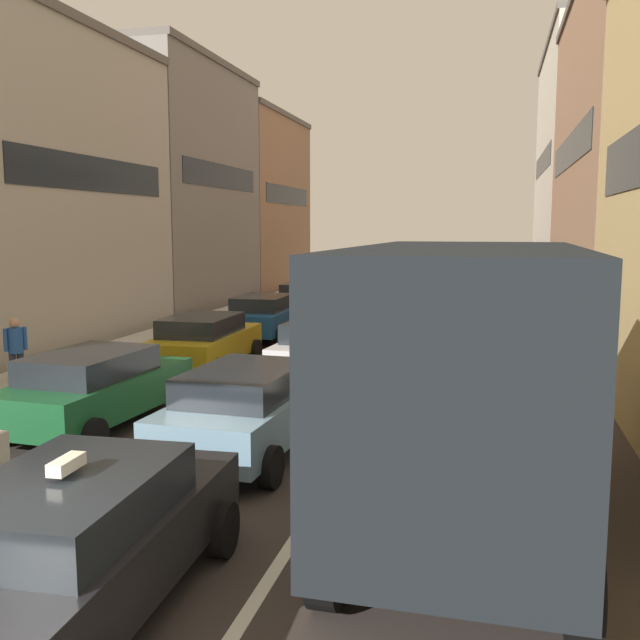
# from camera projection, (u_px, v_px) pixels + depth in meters

# --- Properties ---
(sidewalk_left) EXTENTS (2.60, 64.00, 0.14)m
(sidewalk_left) POSITION_uv_depth(u_px,v_px,m) (196.00, 328.00, 26.31)
(sidewalk_left) COLOR #B9B9B9
(sidewalk_left) RESTS_ON ground
(lane_stripe_left) EXTENTS (0.16, 60.00, 0.01)m
(lane_stripe_left) POSITION_uv_depth(u_px,v_px,m) (327.00, 334.00, 25.14)
(lane_stripe_left) COLOR silver
(lane_stripe_left) RESTS_ON ground
(lane_stripe_right) EXTENTS (0.16, 60.00, 0.01)m
(lane_stripe_right) POSITION_uv_depth(u_px,v_px,m) (423.00, 338.00, 24.34)
(lane_stripe_right) COLOR silver
(lane_stripe_right) RESTS_ON ground
(building_row_left) EXTENTS (7.20, 43.90, 11.46)m
(building_row_left) POSITION_uv_depth(u_px,v_px,m) (104.00, 193.00, 29.70)
(building_row_left) COLOR #9E7556
(building_row_left) RESTS_ON ground
(removalist_box_truck) EXTENTS (2.84, 7.75, 3.58)m
(removalist_box_truck) POSITION_uv_depth(u_px,v_px,m) (468.00, 374.00, 8.82)
(removalist_box_truck) COLOR #B7B29E
(removalist_box_truck) RESTS_ON ground
(taxi_centre_lane_front) EXTENTS (2.19, 4.36, 1.66)m
(taxi_centre_lane_front) POSITION_uv_depth(u_px,v_px,m) (79.00, 539.00, 6.86)
(taxi_centre_lane_front) COLOR black
(taxi_centre_lane_front) RESTS_ON ground
(sedan_centre_lane_second) EXTENTS (2.26, 4.39, 1.49)m
(sedan_centre_lane_second) POSITION_uv_depth(u_px,v_px,m) (249.00, 407.00, 11.88)
(sedan_centre_lane_second) COLOR #759EB7
(sedan_centre_lane_second) RESTS_ON ground
(wagon_left_lane_second) EXTENTS (2.28, 4.40, 1.49)m
(wagon_left_lane_second) POSITION_uv_depth(u_px,v_px,m) (95.00, 387.00, 13.37)
(wagon_left_lane_second) COLOR #19592D
(wagon_left_lane_second) RESTS_ON ground
(hatchback_centre_lane_third) EXTENTS (2.23, 4.38, 1.49)m
(hatchback_centre_lane_third) POSITION_uv_depth(u_px,v_px,m) (326.00, 347.00, 17.87)
(hatchback_centre_lane_third) COLOR silver
(hatchback_centre_lane_third) RESTS_ON ground
(sedan_left_lane_third) EXTENTS (2.14, 4.34, 1.49)m
(sedan_left_lane_third) POSITION_uv_depth(u_px,v_px,m) (204.00, 341.00, 18.71)
(sedan_left_lane_third) COLOR #B29319
(sedan_left_lane_third) RESTS_ON ground
(coupe_centre_lane_fourth) EXTENTS (2.27, 4.40, 1.49)m
(coupe_centre_lane_fourth) POSITION_uv_depth(u_px,v_px,m) (370.00, 320.00, 22.93)
(coupe_centre_lane_fourth) COLOR #A51E1E
(coupe_centre_lane_fourth) RESTS_ON ground
(sedan_left_lane_fourth) EXTENTS (2.11, 4.33, 1.49)m
(sedan_left_lane_fourth) POSITION_uv_depth(u_px,v_px,m) (264.00, 316.00, 24.10)
(sedan_left_lane_fourth) COLOR #194C8C
(sedan_left_lane_fourth) RESTS_ON ground
(sedan_centre_lane_fifth) EXTENTS (2.26, 4.40, 1.49)m
(sedan_centre_lane_fifth) POSITION_uv_depth(u_px,v_px,m) (387.00, 301.00, 28.75)
(sedan_centre_lane_fifth) COLOR gray
(sedan_centre_lane_fifth) RESTS_ON ground
(sedan_left_lane_fifth) EXTENTS (2.11, 4.33, 1.49)m
(sedan_left_lane_fifth) POSITION_uv_depth(u_px,v_px,m) (306.00, 299.00, 29.57)
(sedan_left_lane_fifth) COLOR black
(sedan_left_lane_fifth) RESTS_ON ground
(sedan_right_lane_behind_truck) EXTENTS (2.22, 4.38, 1.49)m
(sedan_right_lane_behind_truck) POSITION_uv_depth(u_px,v_px,m) (459.00, 361.00, 15.91)
(sedan_right_lane_behind_truck) COLOR beige
(sedan_right_lane_behind_truck) RESTS_ON ground
(bus_mid_queue_primary) EXTENTS (2.81, 10.50, 2.90)m
(bus_mid_queue_primary) POSITION_uv_depth(u_px,v_px,m) (417.00, 266.00, 37.31)
(bus_mid_queue_primary) COLOR #B21919
(bus_mid_queue_primary) RESTS_ON ground
(pedestrian_near_kerb) EXTENTS (0.37, 0.45, 1.66)m
(pedestrian_near_kerb) POSITION_uv_depth(u_px,v_px,m) (16.00, 348.00, 16.84)
(pedestrian_near_kerb) COLOR #262D47
(pedestrian_near_kerb) RESTS_ON ground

